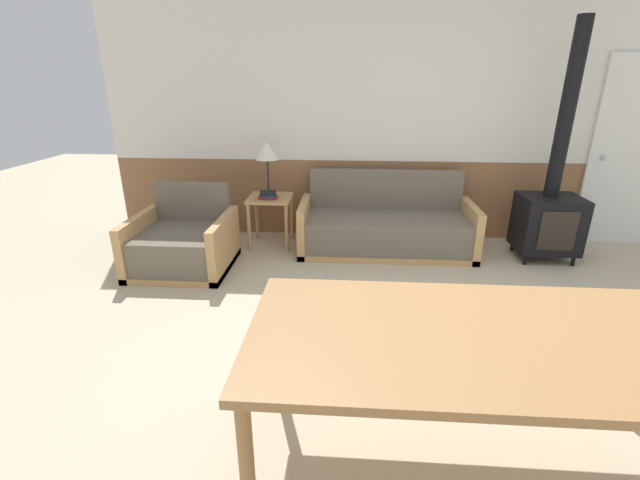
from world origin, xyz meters
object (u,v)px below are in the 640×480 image
table_lamp (267,152)px  side_table (270,206)px  dining_table (486,347)px  armchair (183,245)px  wood_stove (551,205)px  couch (386,228)px

table_lamp → side_table: bearing=-72.0°
side_table → dining_table: size_ratio=0.28×
armchair → side_table: 1.04m
side_table → wood_stove: wood_stove is taller
wood_stove → table_lamp: bearing=175.0°
table_lamp → dining_table: 3.37m
couch → wood_stove: size_ratio=0.80×
side_table → table_lamp: 0.59m
couch → armchair: 2.12m
side_table → dining_table: 3.28m
couch → side_table: size_ratio=3.31×
side_table → wood_stove: bearing=-3.5°
couch → armchair: bearing=-163.4°
dining_table → couch: bearing=93.9°
armchair → wood_stove: size_ratio=0.40×
table_lamp → dining_table: (1.50, -3.00, -0.33)m
couch → table_lamp: 1.53m
couch → table_lamp: size_ratio=3.15×
side_table → dining_table: dining_table is taller
armchair → dining_table: size_ratio=0.45×
couch → dining_table: bearing=-86.1°
table_lamp → dining_table: table_lamp is taller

